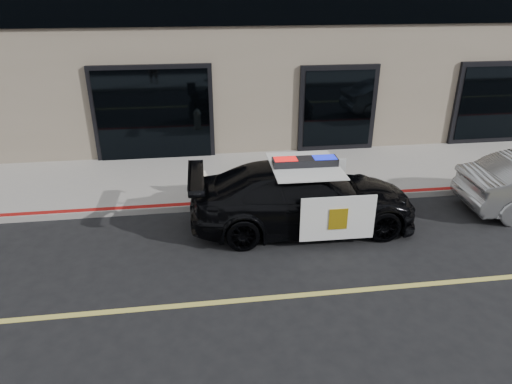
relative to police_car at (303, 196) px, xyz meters
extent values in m
plane|color=black|center=(-2.40, -2.44, -0.72)|extent=(120.00, 120.00, 0.00)
cube|color=gray|center=(-2.40, 2.81, -0.64)|extent=(60.00, 3.50, 0.15)
imported|color=black|center=(0.00, 0.00, -0.01)|extent=(2.16, 4.96, 1.42)
cube|color=white|center=(0.45, -1.03, -0.03)|extent=(1.52, 0.06, 0.95)
cube|color=white|center=(0.49, 1.01, -0.03)|extent=(1.52, 0.06, 0.95)
cube|color=white|center=(0.00, 0.00, 0.71)|extent=(1.45, 1.73, 0.02)
cube|color=gold|center=(0.45, -1.06, -0.03)|extent=(0.38, 0.02, 0.45)
cube|color=black|center=(0.00, 0.00, 0.80)|extent=(1.37, 0.38, 0.17)
cube|color=red|center=(-0.42, 0.01, 0.81)|extent=(0.48, 0.32, 0.15)
cube|color=#0C19CC|center=(0.41, -0.01, 0.81)|extent=(0.48, 0.32, 0.15)
cylinder|color=#EDE5CA|center=(-2.14, 1.51, -0.53)|extent=(0.33, 0.33, 0.07)
cylinder|color=#EDE5CA|center=(-2.14, 1.51, -0.27)|extent=(0.24, 0.24, 0.45)
cylinder|color=#EDE5CA|center=(-2.14, 1.51, -0.03)|extent=(0.28, 0.28, 0.05)
sphere|color=#EDE5CA|center=(-2.14, 1.51, 0.03)|extent=(0.21, 0.21, 0.21)
cylinder|color=#EDE5CA|center=(-2.14, 1.51, 0.12)|extent=(0.06, 0.06, 0.06)
cylinder|color=#EDE5CA|center=(-2.14, 1.67, -0.21)|extent=(0.12, 0.11, 0.12)
cylinder|color=#EDE5CA|center=(-2.14, 1.36, -0.21)|extent=(0.12, 0.11, 0.12)
cylinder|color=#EDE5CA|center=(-2.14, 1.33, -0.27)|extent=(0.15, 0.13, 0.15)
camera|label=1|loc=(-2.24, -8.69, 4.19)|focal=32.00mm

